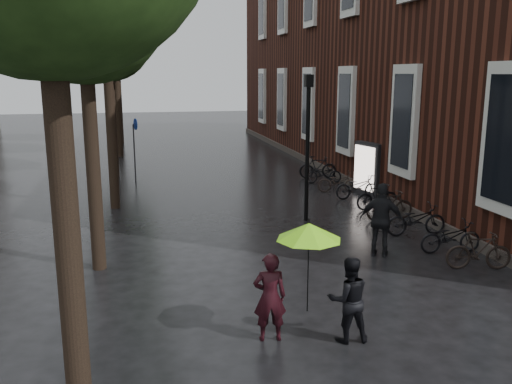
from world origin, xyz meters
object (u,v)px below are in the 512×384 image
object	(u,v)px
person_burgundy	(270,297)
ad_lightbox	(368,169)
person_black	(348,299)
pedestrian_walking	(382,220)
parked_bicycles	(373,197)
lamp_post	(308,134)

from	to	relation	value
person_burgundy	ad_lightbox	size ratio (longest dim) A/B	0.78
person_black	ad_lightbox	size ratio (longest dim) A/B	0.75
person_burgundy	person_black	bearing A→B (deg)	172.41
pedestrian_walking	parked_bicycles	size ratio (longest dim) A/B	0.15
person_black	lamp_post	size ratio (longest dim) A/B	0.34
person_burgundy	lamp_post	bearing A→B (deg)	-106.51
pedestrian_walking	lamp_post	distance (m)	4.12
parked_bicycles	person_burgundy	bearing A→B (deg)	-124.71
person_burgundy	lamp_post	size ratio (longest dim) A/B	0.35
pedestrian_walking	ad_lightbox	distance (m)	6.96
person_burgundy	pedestrian_walking	size ratio (longest dim) A/B	0.84
pedestrian_walking	parked_bicycles	distance (m)	4.85
person_burgundy	ad_lightbox	distance (m)	11.95
pedestrian_walking	parked_bicycles	world-z (taller)	pedestrian_walking
person_black	lamp_post	distance (m)	8.02
person_black	pedestrian_walking	distance (m)	4.69
person_burgundy	lamp_post	xyz separation A→B (m)	(3.00, 7.28, 1.93)
person_burgundy	parked_bicycles	distance (m)	9.88
person_black	pedestrian_walking	bearing A→B (deg)	-117.34
person_black	ad_lightbox	distance (m)	11.60
parked_bicycles	pedestrian_walking	bearing A→B (deg)	-112.28
person_burgundy	pedestrian_walking	xyz separation A→B (m)	(3.79, 3.65, 0.15)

